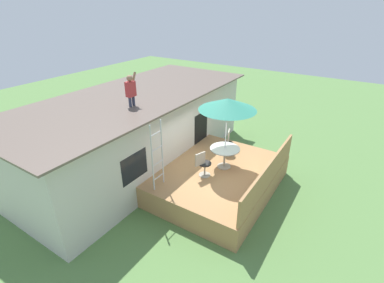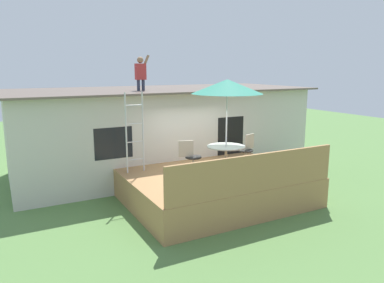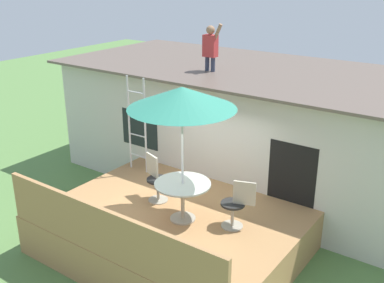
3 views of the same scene
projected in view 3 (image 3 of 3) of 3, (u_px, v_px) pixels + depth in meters
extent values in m
plane|color=#567F42|center=(177.00, 246.00, 9.25)|extent=(40.00, 40.00, 0.00)
cube|color=beige|center=(264.00, 130.00, 11.49)|extent=(10.00, 4.00, 2.87)
cube|color=#66564C|center=(267.00, 71.00, 10.96)|extent=(10.50, 4.50, 0.06)
cube|color=black|center=(140.00, 129.00, 11.18)|extent=(1.10, 0.03, 0.90)
cube|color=black|center=(291.00, 190.00, 9.22)|extent=(1.00, 0.03, 2.00)
cube|color=#A87A4C|center=(177.00, 228.00, 9.11)|extent=(4.72, 3.88, 0.80)
cube|color=#A87A4C|center=(105.00, 234.00, 7.37)|extent=(4.62, 0.08, 0.90)
cylinder|color=#A59E8C|center=(183.00, 218.00, 8.67)|extent=(0.48, 0.48, 0.03)
cylinder|color=#A59E8C|center=(183.00, 201.00, 8.54)|extent=(0.07, 0.07, 0.71)
cylinder|color=#999E93|center=(183.00, 184.00, 8.41)|extent=(1.04, 1.04, 0.03)
cylinder|color=silver|center=(182.00, 160.00, 8.24)|extent=(0.04, 0.04, 2.40)
cone|color=#338C72|center=(182.00, 98.00, 7.84)|extent=(1.90, 1.90, 0.38)
cylinder|color=silver|center=(129.00, 123.00, 10.51)|extent=(0.04, 0.04, 2.20)
cylinder|color=silver|center=(145.00, 127.00, 10.25)|extent=(0.04, 0.04, 2.20)
cylinder|color=silver|center=(138.00, 156.00, 10.65)|extent=(0.48, 0.03, 0.03)
cylinder|color=silver|center=(138.00, 135.00, 10.47)|extent=(0.48, 0.03, 0.03)
cylinder|color=silver|center=(137.00, 114.00, 10.29)|extent=(0.48, 0.03, 0.03)
cylinder|color=silver|center=(136.00, 92.00, 10.12)|extent=(0.48, 0.03, 0.03)
cylinder|color=#33384C|center=(207.00, 64.00, 10.83)|extent=(0.10, 0.10, 0.34)
cylinder|color=#33384C|center=(213.00, 64.00, 10.75)|extent=(0.10, 0.10, 0.34)
cube|color=#B73333|center=(210.00, 46.00, 10.64)|extent=(0.32, 0.20, 0.50)
sphere|color=#997051|center=(211.00, 30.00, 10.51)|extent=(0.20, 0.20, 0.20)
cylinder|color=#997051|center=(217.00, 33.00, 10.44)|extent=(0.26, 0.08, 0.44)
cylinder|color=#A59E8C|center=(158.00, 200.00, 9.36)|extent=(0.40, 0.40, 0.02)
cylinder|color=#A59E8C|center=(158.00, 190.00, 9.28)|extent=(0.06, 0.06, 0.44)
cylinder|color=black|center=(158.00, 180.00, 9.20)|extent=(0.44, 0.44, 0.04)
cube|color=#A59E8C|center=(152.00, 165.00, 9.27)|extent=(0.39, 0.17, 0.44)
cylinder|color=#A59E8C|center=(232.00, 226.00, 8.43)|extent=(0.40, 0.40, 0.02)
cylinder|color=#A59E8C|center=(232.00, 215.00, 8.35)|extent=(0.06, 0.06, 0.44)
cylinder|color=black|center=(233.00, 204.00, 8.27)|extent=(0.44, 0.44, 0.04)
cube|color=#A59E8C|center=(244.00, 193.00, 8.13)|extent=(0.39, 0.17, 0.44)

